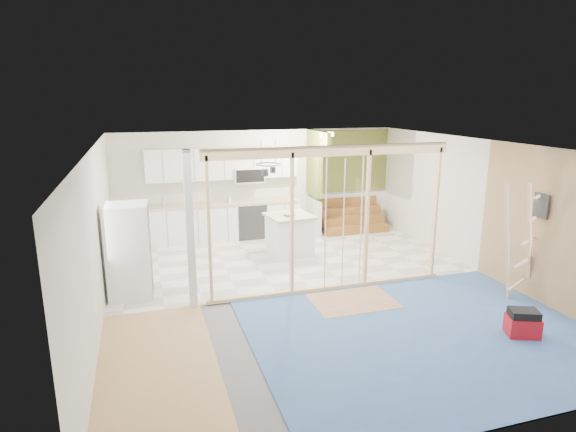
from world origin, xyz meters
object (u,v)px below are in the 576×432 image
object	(u,v)px
fridge	(129,251)
ladder	(522,242)
toolbox	(523,324)
island	(290,235)

from	to	relation	value
fridge	ladder	distance (m)	6.60
toolbox	ladder	bearing A→B (deg)	74.20
toolbox	island	bearing A→B (deg)	137.26
fridge	ladder	world-z (taller)	ladder
fridge	toolbox	bearing A→B (deg)	-27.41
island	ladder	world-z (taller)	ladder
fridge	toolbox	size ratio (longest dim) A/B	3.13
fridge	ladder	xyz separation A→B (m)	(6.25, -2.09, 0.21)
island	toolbox	xyz separation A→B (m)	(2.11, -4.54, -0.25)
toolbox	fridge	bearing A→B (deg)	171.80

